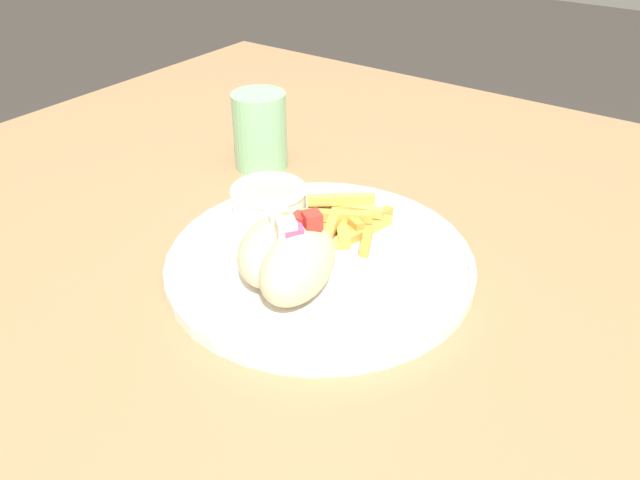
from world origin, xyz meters
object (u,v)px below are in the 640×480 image
object	(u,v)px
pita_sandwich_near	(298,262)
sauce_ramekin	(269,202)
fries_pile	(346,221)
water_glass	(260,134)
pita_sandwich_far	(274,250)
plate	(320,260)

from	to	relation	value
pita_sandwich_near	sauce_ramekin	xyz separation A→B (m)	(0.09, 0.10, -0.01)
fries_pile	water_glass	world-z (taller)	water_glass
pita_sandwich_near	sauce_ramekin	world-z (taller)	pita_sandwich_near
pita_sandwich_far	sauce_ramekin	xyz separation A→B (m)	(0.08, 0.07, -0.01)
fries_pile	water_glass	size ratio (longest dim) A/B	1.16
fries_pile	sauce_ramekin	xyz separation A→B (m)	(-0.03, 0.08, 0.01)
plate	sauce_ramekin	distance (m)	0.10
sauce_ramekin	water_glass	world-z (taller)	water_glass
plate	pita_sandwich_near	size ratio (longest dim) A/B	2.59
fries_pile	sauce_ramekin	world-z (taller)	sauce_ramekin
plate	pita_sandwich_far	distance (m)	0.06
sauce_ramekin	plate	bearing A→B (deg)	-107.99
plate	fries_pile	xyz separation A→B (m)	(0.06, 0.01, 0.02)
sauce_ramekin	water_glass	bearing A→B (deg)	43.16
plate	water_glass	size ratio (longest dim) A/B	3.11
pita_sandwich_near	pita_sandwich_far	world-z (taller)	pita_sandwich_near
pita_sandwich_far	fries_pile	bearing A→B (deg)	-31.38
water_glass	sauce_ramekin	bearing A→B (deg)	-136.84
water_glass	fries_pile	bearing A→B (deg)	-114.62
water_glass	pita_sandwich_far	bearing A→B (deg)	-137.42
sauce_ramekin	pita_sandwich_far	bearing A→B (deg)	-138.33
pita_sandwich_far	sauce_ramekin	size ratio (longest dim) A/B	1.42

